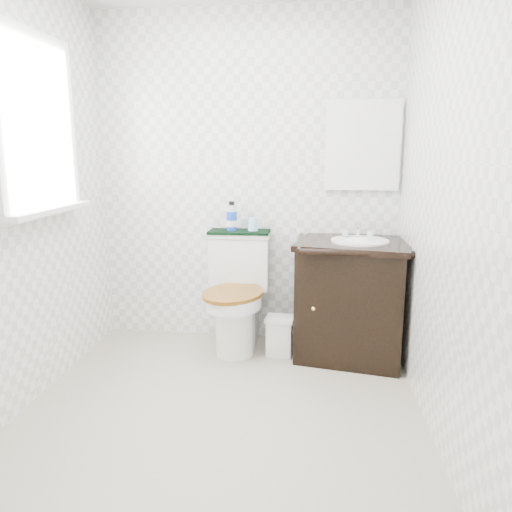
% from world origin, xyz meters
% --- Properties ---
extents(floor, '(2.40, 2.40, 0.00)m').
position_xyz_m(floor, '(0.00, 0.00, 0.00)').
color(floor, '#B6AF93').
rests_on(floor, ground).
extents(wall_back, '(2.40, 0.00, 2.40)m').
position_xyz_m(wall_back, '(0.00, 1.20, 1.20)').
color(wall_back, white).
rests_on(wall_back, ground).
extents(wall_front, '(2.40, 0.00, 2.40)m').
position_xyz_m(wall_front, '(0.00, -1.20, 1.20)').
color(wall_front, white).
rests_on(wall_front, ground).
extents(wall_left, '(0.00, 2.40, 2.40)m').
position_xyz_m(wall_left, '(-1.10, 0.00, 1.20)').
color(wall_left, white).
rests_on(wall_left, ground).
extents(wall_right, '(0.00, 2.40, 2.40)m').
position_xyz_m(wall_right, '(1.10, 0.00, 1.20)').
color(wall_right, white).
rests_on(wall_right, ground).
extents(window, '(0.02, 0.70, 0.90)m').
position_xyz_m(window, '(-1.07, 0.25, 1.55)').
color(window, white).
rests_on(window, wall_left).
extents(mirror, '(0.50, 0.02, 0.60)m').
position_xyz_m(mirror, '(0.82, 1.18, 1.45)').
color(mirror, silver).
rests_on(mirror, wall_back).
extents(toilet, '(0.48, 0.67, 0.83)m').
position_xyz_m(toilet, '(-0.05, 0.97, 0.36)').
color(toilet, white).
rests_on(toilet, floor).
extents(vanity, '(0.84, 0.76, 0.92)m').
position_xyz_m(vanity, '(0.77, 0.90, 0.43)').
color(vanity, black).
rests_on(vanity, floor).
extents(trash_bin, '(0.21, 0.18, 0.28)m').
position_xyz_m(trash_bin, '(0.27, 0.84, 0.15)').
color(trash_bin, white).
rests_on(trash_bin, floor).
extents(towel, '(0.44, 0.22, 0.02)m').
position_xyz_m(towel, '(-0.05, 1.09, 0.84)').
color(towel, black).
rests_on(towel, toilet).
extents(mouthwash_bottle, '(0.07, 0.07, 0.21)m').
position_xyz_m(mouthwash_bottle, '(-0.11, 1.10, 0.94)').
color(mouthwash_bottle, blue).
rests_on(mouthwash_bottle, towel).
extents(cup, '(0.07, 0.07, 0.09)m').
position_xyz_m(cup, '(0.05, 1.10, 0.89)').
color(cup, '#97D9F8').
rests_on(cup, towel).
extents(soap_bar, '(0.07, 0.04, 0.02)m').
position_xyz_m(soap_bar, '(0.72, 1.00, 0.83)').
color(soap_bar, '#177164').
rests_on(soap_bar, vanity).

